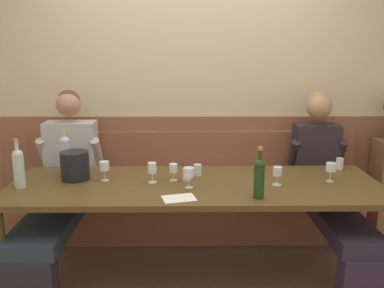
# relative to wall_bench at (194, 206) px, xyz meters

# --- Properties ---
(ground_plane) EXTENTS (6.80, 6.80, 0.02)m
(ground_plane) POSITION_rel_wall_bench_xyz_m (0.00, -0.83, -0.29)
(ground_plane) COLOR brown
(ground_plane) RESTS_ON ground
(room_wall_back) EXTENTS (6.80, 0.08, 2.80)m
(room_wall_back) POSITION_rel_wall_bench_xyz_m (0.00, 0.26, 1.12)
(room_wall_back) COLOR beige
(room_wall_back) RESTS_ON ground
(wood_wainscot_panel) EXTENTS (6.80, 0.03, 1.07)m
(wood_wainscot_panel) POSITION_rel_wall_bench_xyz_m (0.00, 0.21, 0.26)
(wood_wainscot_panel) COLOR brown
(wood_wainscot_panel) RESTS_ON ground
(wall_bench) EXTENTS (2.97, 0.42, 0.94)m
(wall_bench) POSITION_rel_wall_bench_xyz_m (0.00, 0.00, 0.00)
(wall_bench) COLOR brown
(wall_bench) RESTS_ON ground
(dining_table) EXTENTS (2.67, 0.88, 0.74)m
(dining_table) POSITION_rel_wall_bench_xyz_m (0.00, -0.69, 0.39)
(dining_table) COLOR #523E1D
(dining_table) RESTS_ON ground
(person_right_seat) EXTENTS (0.54, 1.30, 1.34)m
(person_right_seat) POSITION_rel_wall_bench_xyz_m (-1.07, -0.36, 0.36)
(person_right_seat) COLOR #28252F
(person_right_seat) RESTS_ON ground
(person_center_left_seat) EXTENTS (0.48, 1.30, 1.32)m
(person_center_left_seat) POSITION_rel_wall_bench_xyz_m (1.07, -0.36, 0.37)
(person_center_left_seat) COLOR #32263D
(person_center_left_seat) RESTS_ON ground
(ice_bucket) EXTENTS (0.21, 0.21, 0.21)m
(ice_bucket) POSITION_rel_wall_bench_xyz_m (-0.88, -0.59, 0.56)
(ice_bucket) COLOR black
(ice_bucket) RESTS_ON dining_table
(wine_bottle_clear_water) EXTENTS (0.08, 0.08, 0.35)m
(wine_bottle_clear_water) POSITION_rel_wall_bench_xyz_m (-1.00, -0.42, 0.61)
(wine_bottle_clear_water) COLOR #B4C1C9
(wine_bottle_clear_water) RESTS_ON dining_table
(wine_bottle_amber_mid) EXTENTS (0.07, 0.07, 0.34)m
(wine_bottle_amber_mid) POSITION_rel_wall_bench_xyz_m (0.41, -0.99, 0.60)
(wine_bottle_amber_mid) COLOR #1C3A17
(wine_bottle_amber_mid) RESTS_ON dining_table
(wine_bottle_green_tall) EXTENTS (0.08, 0.08, 0.35)m
(wine_bottle_green_tall) POSITION_rel_wall_bench_xyz_m (-1.22, -0.77, 0.60)
(wine_bottle_green_tall) COLOR #ABC3BD
(wine_bottle_green_tall) RESTS_ON dining_table
(wine_glass_near_bucket) EXTENTS (0.07, 0.07, 0.13)m
(wine_glass_near_bucket) POSITION_rel_wall_bench_xyz_m (0.58, -0.74, 0.55)
(wine_glass_near_bucket) COLOR silver
(wine_glass_near_bucket) RESTS_ON dining_table
(wine_glass_right_end) EXTENTS (0.07, 0.07, 0.15)m
(wine_glass_right_end) POSITION_rel_wall_bench_xyz_m (-0.05, -0.79, 0.56)
(wine_glass_right_end) COLOR silver
(wine_glass_right_end) RESTS_ON dining_table
(wine_glass_center_front) EXTENTS (0.07, 0.07, 0.14)m
(wine_glass_center_front) POSITION_rel_wall_bench_xyz_m (-0.66, -0.63, 0.56)
(wine_glass_center_front) COLOR silver
(wine_glass_center_front) RESTS_ON dining_table
(wine_glass_mid_right) EXTENTS (0.07, 0.07, 0.14)m
(wine_glass_mid_right) POSITION_rel_wall_bench_xyz_m (0.99, -0.66, 0.56)
(wine_glass_mid_right) COLOR silver
(wine_glass_mid_right) RESTS_ON dining_table
(wine_glass_by_bottle) EXTENTS (0.06, 0.06, 0.15)m
(wine_glass_by_bottle) POSITION_rel_wall_bench_xyz_m (-0.31, -0.67, 0.56)
(wine_glass_by_bottle) COLOR silver
(wine_glass_by_bottle) RESTS_ON dining_table
(wine_glass_left_end) EXTENTS (0.06, 0.06, 0.13)m
(wine_glass_left_end) POSITION_rel_wall_bench_xyz_m (-0.16, -0.63, 0.55)
(wine_glass_left_end) COLOR silver
(wine_glass_left_end) RESTS_ON dining_table
(water_tumbler_left) EXTENTS (0.06, 0.06, 0.09)m
(water_tumbler_left) POSITION_rel_wall_bench_xyz_m (1.17, -0.35, 0.50)
(water_tumbler_left) COLOR silver
(water_tumbler_left) RESTS_ON dining_table
(water_tumbler_center) EXTENTS (0.06, 0.06, 0.09)m
(water_tumbler_center) POSITION_rel_wall_bench_xyz_m (-0.06, -0.64, 0.50)
(water_tumbler_center) COLOR silver
(water_tumbler_center) RESTS_ON dining_table
(water_tumbler_right) EXTENTS (0.06, 0.06, 0.08)m
(water_tumbler_right) POSITION_rel_wall_bench_xyz_m (0.02, -0.50, 0.50)
(water_tumbler_right) COLOR silver
(water_tumbler_right) RESTS_ON dining_table
(tasting_sheet_left_guest) EXTENTS (0.24, 0.20, 0.00)m
(tasting_sheet_left_guest) POSITION_rel_wall_bench_xyz_m (-0.11, -1.00, 0.46)
(tasting_sheet_left_guest) COLOR white
(tasting_sheet_left_guest) RESTS_ON dining_table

